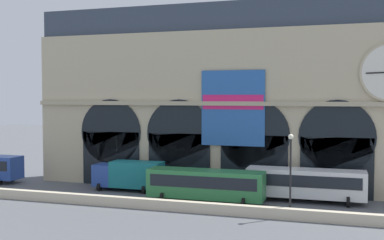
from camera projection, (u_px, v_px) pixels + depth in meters
The scene contains 7 objects.
ground_plane at pixel (202, 201), 45.29m from camera, with size 200.00×200.00×0.00m, color #54565B.
quay_parapet_wall at pixel (188, 207), 41.01m from camera, with size 90.00×0.70×0.91m, color beige.
station_building at pixel (221, 99), 51.74m from camera, with size 42.14×5.02×19.94m.
box_truck_midwest at pixel (129, 175), 50.22m from camera, with size 7.50×2.91×3.12m.
bus_center at pixel (205, 184), 44.41m from camera, with size 11.00×3.25×3.10m.
bus_mideast at pixel (305, 183), 44.89m from camera, with size 11.00×3.25×3.10m.
street_lamp_quayside at pixel (291, 164), 39.03m from camera, with size 0.44×0.44×6.90m.
Camera 1 is at (12.38, -43.11, 9.99)m, focal length 44.45 mm.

